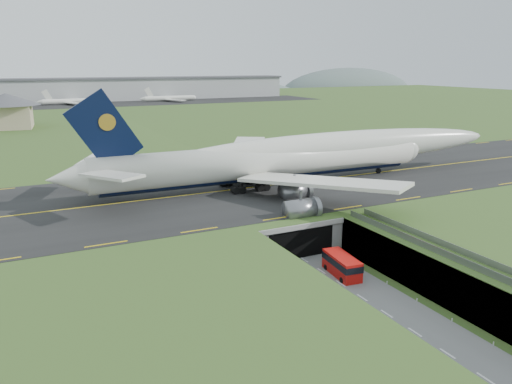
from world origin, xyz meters
TOP-DOWN VIEW (x-y plane):
  - ground at (0.00, 0.00)m, footprint 900.00×900.00m
  - airfield_deck at (0.00, 0.00)m, footprint 800.00×800.00m
  - trench_road at (0.00, -7.50)m, footprint 12.00×75.00m
  - taxiway at (0.00, 33.00)m, footprint 800.00×44.00m
  - tunnel_portal at (0.00, 16.71)m, footprint 17.00×22.30m
  - guideway at (11.00, -19.11)m, footprint 3.00×53.00m
  - jumbo_jet at (14.22, 32.80)m, footprint 103.73×65.07m
  - shuttle_tram at (1.99, -0.44)m, footprint 3.73×7.90m
  - service_building at (-41.07, 163.15)m, footprint 27.70×27.70m
  - cargo_terminal at (-0.13, 299.41)m, footprint 320.00×67.00m
  - distant_hills at (64.38, 430.00)m, footprint 700.00×91.00m

SIDE VIEW (x-z plane):
  - distant_hills at x=64.38m, z-range -34.00..26.00m
  - ground at x=0.00m, z-range 0.00..0.00m
  - trench_road at x=0.00m, z-range 0.00..0.20m
  - shuttle_tram at x=1.99m, z-range 0.15..3.26m
  - airfield_deck at x=0.00m, z-range 0.00..6.00m
  - tunnel_portal at x=0.00m, z-range 0.33..6.33m
  - guideway at x=11.00m, z-range 1.80..8.85m
  - taxiway at x=0.00m, z-range 6.00..6.18m
  - jumbo_jet at x=14.22m, z-range 1.05..22.57m
  - cargo_terminal at x=-0.13m, z-range 6.16..21.76m
  - service_building at x=-41.07m, z-range 7.27..21.02m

